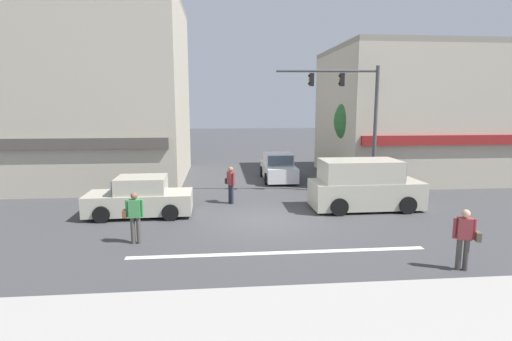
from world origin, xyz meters
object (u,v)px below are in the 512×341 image
object	(u,v)px
utility_pole_near_left	(101,119)
van_parked_curbside	(364,186)
pedestrian_far_side	(231,183)
street_tree	(362,121)
pedestrian_mid_crossing	(134,215)
sedan_crossing_center	(278,168)
sedan_approaching_near	(140,198)
traffic_light_mast	(356,109)
pedestrian_foreground_with_bag	(465,236)

from	to	relation	value
utility_pole_near_left	van_parked_curbside	bearing A→B (deg)	-19.85
utility_pole_near_left	pedestrian_far_side	size ratio (longest dim) A/B	4.22
street_tree	pedestrian_mid_crossing	world-z (taller)	street_tree
sedan_crossing_center	street_tree	bearing A→B (deg)	-12.00
street_tree	pedestrian_far_side	xyz separation A→B (m)	(-7.57, -4.43, -2.50)
utility_pole_near_left	sedan_approaching_near	xyz separation A→B (m)	(2.56, -4.39, -2.96)
sedan_crossing_center	pedestrian_far_side	size ratio (longest dim) A/B	2.46
pedestrian_far_side	traffic_light_mast	bearing A→B (deg)	11.67
traffic_light_mast	utility_pole_near_left	bearing A→B (deg)	173.19
utility_pole_near_left	traffic_light_mast	xyz separation A→B (m)	(12.27, -1.47, 0.51)
utility_pole_near_left	pedestrian_foreground_with_bag	distance (m)	16.40
sedan_approaching_near	pedestrian_far_side	size ratio (longest dim) A/B	2.47
pedestrian_mid_crossing	sedan_crossing_center	bearing A→B (deg)	59.22
sedan_crossing_center	traffic_light_mast	bearing A→B (deg)	-53.42
sedan_approaching_near	sedan_crossing_center	distance (m)	9.70
pedestrian_far_side	pedestrian_foreground_with_bag	bearing A→B (deg)	-53.17
sedan_approaching_near	pedestrian_mid_crossing	xyz separation A→B (m)	(0.45, -3.29, 0.24)
traffic_light_mast	sedan_approaching_near	distance (m)	10.72
street_tree	utility_pole_near_left	distance (m)	13.90
sedan_approaching_near	pedestrian_far_side	world-z (taller)	pedestrian_far_side
street_tree	sedan_approaching_near	world-z (taller)	street_tree
van_parked_curbside	pedestrian_foreground_with_bag	bearing A→B (deg)	-86.55
traffic_light_mast	pedestrian_far_side	world-z (taller)	traffic_light_mast
street_tree	pedestrian_mid_crossing	distance (m)	14.52
pedestrian_foreground_with_bag	pedestrian_mid_crossing	bearing A→B (deg)	162.02
utility_pole_near_left	pedestrian_far_side	bearing A→B (deg)	-23.61
street_tree	pedestrian_foreground_with_bag	xyz separation A→B (m)	(-1.63, -12.36, -2.50)
van_parked_curbside	utility_pole_near_left	bearing A→B (deg)	160.15
utility_pole_near_left	sedan_crossing_center	world-z (taller)	utility_pole_near_left
street_tree	utility_pole_near_left	bearing A→B (deg)	-172.94
sedan_approaching_near	pedestrian_far_side	bearing A→B (deg)	24.64
utility_pole_near_left	pedestrian_mid_crossing	world-z (taller)	utility_pole_near_left
pedestrian_foreground_with_bag	sedan_approaching_near	bearing A→B (deg)	146.88
traffic_light_mast	sedan_crossing_center	xyz separation A→B (m)	(-3.08, 4.15, -3.46)
utility_pole_near_left	pedestrian_mid_crossing	size ratio (longest dim) A/B	4.22
pedestrian_far_side	van_parked_curbside	bearing A→B (deg)	-15.42
pedestrian_mid_crossing	street_tree	bearing A→B (deg)	41.06
pedestrian_far_side	sedan_crossing_center	bearing A→B (deg)	61.21
sedan_crossing_center	pedestrian_mid_crossing	distance (m)	12.08
traffic_light_mast	sedan_crossing_center	size ratio (longest dim) A/B	1.51
utility_pole_near_left	sedan_crossing_center	distance (m)	10.02
sedan_approaching_near	traffic_light_mast	bearing A→B (deg)	16.78
street_tree	pedestrian_mid_crossing	size ratio (longest dim) A/B	3.03
van_parked_curbside	sedan_crossing_center	xyz separation A→B (m)	(-2.59, 6.94, -0.29)
pedestrian_mid_crossing	sedan_approaching_near	bearing A→B (deg)	97.71
traffic_light_mast	sedan_crossing_center	world-z (taller)	traffic_light_mast
utility_pole_near_left	sedan_crossing_center	xyz separation A→B (m)	(9.19, 2.69, -2.96)
traffic_light_mast	sedan_crossing_center	bearing A→B (deg)	126.58
traffic_light_mast	street_tree	bearing A→B (deg)	64.40
utility_pole_near_left	pedestrian_foreground_with_bag	xyz separation A→B (m)	(12.16, -10.66, -2.72)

